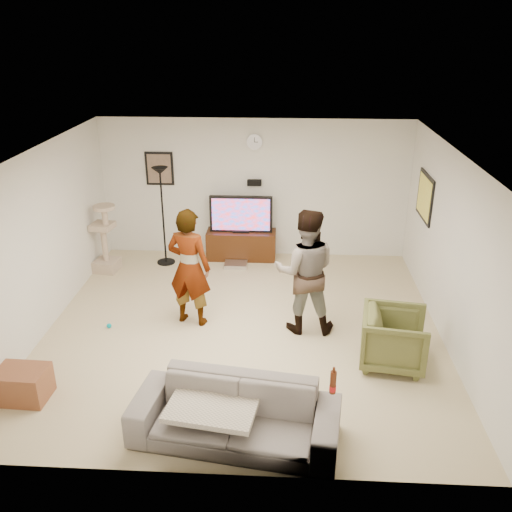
# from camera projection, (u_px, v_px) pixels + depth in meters

# --- Properties ---
(floor) EXTENTS (5.50, 5.50, 0.02)m
(floor) POSITION_uv_depth(u_px,v_px,m) (243.00, 328.00, 7.81)
(floor) COLOR tan
(floor) RESTS_ON ground
(ceiling) EXTENTS (5.50, 5.50, 0.02)m
(ceiling) POSITION_uv_depth(u_px,v_px,m) (241.00, 153.00, 6.81)
(ceiling) COLOR white
(ceiling) RESTS_ON wall_back
(wall_back) EXTENTS (5.50, 0.04, 2.50)m
(wall_back) POSITION_uv_depth(u_px,v_px,m) (255.00, 189.00, 9.83)
(wall_back) COLOR silver
(wall_back) RESTS_ON floor
(wall_front) EXTENTS (5.50, 0.04, 2.50)m
(wall_front) POSITION_uv_depth(u_px,v_px,m) (217.00, 365.00, 4.79)
(wall_front) COLOR silver
(wall_front) RESTS_ON floor
(wall_left) EXTENTS (0.04, 5.50, 2.50)m
(wall_left) POSITION_uv_depth(u_px,v_px,m) (41.00, 242.00, 7.45)
(wall_left) COLOR silver
(wall_left) RESTS_ON floor
(wall_right) EXTENTS (0.04, 5.50, 2.50)m
(wall_right) POSITION_uv_depth(u_px,v_px,m) (452.00, 251.00, 7.17)
(wall_right) COLOR silver
(wall_right) RESTS_ON floor
(wall_clock) EXTENTS (0.26, 0.04, 0.26)m
(wall_clock) POSITION_uv_depth(u_px,v_px,m) (254.00, 142.00, 9.47)
(wall_clock) COLOR white
(wall_clock) RESTS_ON wall_back
(wall_speaker) EXTENTS (0.25, 0.10, 0.10)m
(wall_speaker) POSITION_uv_depth(u_px,v_px,m) (254.00, 183.00, 9.73)
(wall_speaker) COLOR black
(wall_speaker) RESTS_ON wall_back
(picture_back) EXTENTS (0.42, 0.03, 0.52)m
(picture_back) POSITION_uv_depth(u_px,v_px,m) (159.00, 169.00, 9.77)
(picture_back) COLOR brown
(picture_back) RESTS_ON wall_back
(picture_right) EXTENTS (0.03, 0.78, 0.62)m
(picture_right) POSITION_uv_depth(u_px,v_px,m) (425.00, 197.00, 8.54)
(picture_right) COLOR #FBE64F
(picture_right) RESTS_ON wall_right
(tv_stand) EXTENTS (1.25, 0.45, 0.52)m
(tv_stand) POSITION_uv_depth(u_px,v_px,m) (241.00, 245.00, 10.01)
(tv_stand) COLOR #321809
(tv_stand) RESTS_ON floor
(console_box) EXTENTS (0.40, 0.30, 0.07)m
(console_box) POSITION_uv_depth(u_px,v_px,m) (236.00, 265.00, 9.74)
(console_box) COLOR silver
(console_box) RESTS_ON floor
(tv) EXTENTS (1.12, 0.08, 0.66)m
(tv) POSITION_uv_depth(u_px,v_px,m) (241.00, 214.00, 9.78)
(tv) COLOR black
(tv) RESTS_ON tv_stand
(tv_screen) EXTENTS (1.03, 0.01, 0.58)m
(tv_screen) POSITION_uv_depth(u_px,v_px,m) (241.00, 215.00, 9.74)
(tv_screen) COLOR blue
(tv_screen) RESTS_ON tv
(floor_lamp) EXTENTS (0.32, 0.32, 1.75)m
(floor_lamp) POSITION_uv_depth(u_px,v_px,m) (163.00, 217.00, 9.57)
(floor_lamp) COLOR black
(floor_lamp) RESTS_ON floor
(cat_tree) EXTENTS (0.44, 0.44, 1.21)m
(cat_tree) POSITION_uv_depth(u_px,v_px,m) (104.00, 238.00, 9.36)
(cat_tree) COLOR tan
(cat_tree) RESTS_ON floor
(person_left) EXTENTS (0.71, 0.56, 1.72)m
(person_left) POSITION_uv_depth(u_px,v_px,m) (189.00, 267.00, 7.63)
(person_left) COLOR #BBBBBB
(person_left) RESTS_ON floor
(person_right) EXTENTS (0.86, 0.67, 1.77)m
(person_right) POSITION_uv_depth(u_px,v_px,m) (305.00, 271.00, 7.45)
(person_right) COLOR navy
(person_right) RESTS_ON floor
(sofa) EXTENTS (2.22, 1.13, 0.62)m
(sofa) POSITION_uv_depth(u_px,v_px,m) (235.00, 414.00, 5.62)
(sofa) COLOR slate
(sofa) RESTS_ON floor
(throw_blanket) EXTENTS (1.00, 0.83, 0.06)m
(throw_blanket) POSITION_uv_depth(u_px,v_px,m) (213.00, 405.00, 5.59)
(throw_blanket) COLOR beige
(throw_blanket) RESTS_ON sofa
(beer_bottle) EXTENTS (0.06, 0.06, 0.25)m
(beer_bottle) POSITION_uv_depth(u_px,v_px,m) (333.00, 382.00, 5.40)
(beer_bottle) COLOR #53220E
(beer_bottle) RESTS_ON sofa
(armchair) EXTENTS (0.91, 0.89, 0.73)m
(armchair) POSITION_uv_depth(u_px,v_px,m) (394.00, 339.00, 6.85)
(armchair) COLOR brown
(armchair) RESTS_ON floor
(side_table) EXTENTS (0.59, 0.45, 0.38)m
(side_table) POSITION_uv_depth(u_px,v_px,m) (23.00, 384.00, 6.28)
(side_table) COLOR brown
(side_table) RESTS_ON floor
(toy_ball) EXTENTS (0.07, 0.07, 0.07)m
(toy_ball) POSITION_uv_depth(u_px,v_px,m) (109.00, 326.00, 7.79)
(toy_ball) COLOR #009BAF
(toy_ball) RESTS_ON floor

